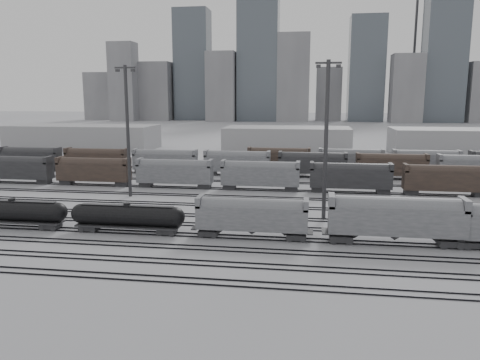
# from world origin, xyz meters

# --- Properties ---
(ground) EXTENTS (900.00, 900.00, 0.00)m
(ground) POSITION_xyz_m (0.00, 0.00, 0.00)
(ground) COLOR silver
(ground) RESTS_ON ground
(tracks) EXTENTS (220.00, 71.50, 0.16)m
(tracks) POSITION_xyz_m (0.00, 17.50, 0.08)
(tracks) COLOR black
(tracks) RESTS_ON ground
(tank_car_a) EXTENTS (15.93, 2.65, 3.94)m
(tank_car_a) POSITION_xyz_m (-23.02, 1.00, 2.28)
(tank_car_a) COLOR #232326
(tank_car_a) RESTS_ON ground
(tank_car_b) EXTENTS (15.68, 2.61, 3.87)m
(tank_car_b) POSITION_xyz_m (-6.44, 1.00, 2.24)
(tank_car_b) COLOR #232326
(tank_car_b) RESTS_ON ground
(hopper_car_a) EXTENTS (14.25, 2.83, 5.10)m
(hopper_car_a) POSITION_xyz_m (10.23, 1.00, 3.15)
(hopper_car_a) COLOR #232326
(hopper_car_a) RESTS_ON ground
(hopper_car_b) EXTENTS (16.23, 3.23, 5.81)m
(hopper_car_b) POSITION_xyz_m (27.86, 1.00, 3.59)
(hopper_car_b) COLOR #232326
(hopper_car_b) RESTS_ON ground
(light_mast_b) EXTENTS (3.72, 0.59, 23.24)m
(light_mast_b) POSITION_xyz_m (-14.72, 22.89, 12.33)
(light_mast_b) COLOR #333335
(light_mast_b) RESTS_ON ground
(light_mast_c) EXTENTS (3.68, 0.59, 22.98)m
(light_mast_c) POSITION_xyz_m (19.57, 11.87, 12.19)
(light_mast_c) COLOR #333335
(light_mast_c) RESTS_ON ground
(bg_string_near) EXTENTS (151.00, 3.00, 5.60)m
(bg_string_near) POSITION_xyz_m (8.00, 32.00, 2.80)
(bg_string_near) COLOR gray
(bg_string_near) RESTS_ON ground
(bg_string_mid) EXTENTS (151.00, 3.00, 5.60)m
(bg_string_mid) POSITION_xyz_m (18.00, 48.00, 2.80)
(bg_string_mid) COLOR #232326
(bg_string_mid) RESTS_ON ground
(bg_string_far) EXTENTS (66.00, 3.00, 5.60)m
(bg_string_far) POSITION_xyz_m (35.50, 56.00, 2.80)
(bg_string_far) COLOR #46352C
(bg_string_far) RESTS_ON ground
(warehouse_left) EXTENTS (50.00, 18.00, 8.00)m
(warehouse_left) POSITION_xyz_m (-60.00, 95.00, 4.00)
(warehouse_left) COLOR gray
(warehouse_left) RESTS_ON ground
(warehouse_mid) EXTENTS (40.00, 18.00, 8.00)m
(warehouse_mid) POSITION_xyz_m (10.00, 95.00, 4.00)
(warehouse_mid) COLOR gray
(warehouse_mid) RESTS_ON ground
(warehouse_right) EXTENTS (35.00, 18.00, 8.00)m
(warehouse_right) POSITION_xyz_m (60.00, 95.00, 4.00)
(warehouse_right) COLOR gray
(warehouse_right) RESTS_ON ground
(skyline) EXTENTS (316.00, 22.40, 95.00)m
(skyline) POSITION_xyz_m (10.84, 280.00, 34.73)
(skyline) COLOR gray
(skyline) RESTS_ON ground
(crane_left) EXTENTS (42.00, 1.80, 100.00)m
(crane_left) POSITION_xyz_m (-28.74, 305.00, 57.39)
(crane_left) COLOR #333335
(crane_left) RESTS_ON ground
(crane_right) EXTENTS (42.00, 1.80, 100.00)m
(crane_right) POSITION_xyz_m (91.26, 305.00, 57.39)
(crane_right) COLOR #333335
(crane_right) RESTS_ON ground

